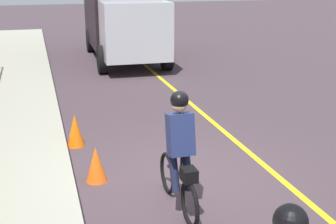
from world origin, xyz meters
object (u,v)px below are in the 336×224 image
box_truck_background (123,19)px  traffic_cone_far (96,164)px  cyclist_lead (180,153)px  traffic_cone_near (75,130)px

box_truck_background → traffic_cone_far: size_ratio=11.13×
cyclist_lead → traffic_cone_far: (1.32, 1.05, -0.61)m
box_truck_background → traffic_cone_near: box_truck_background is taller
cyclist_lead → box_truck_background: size_ratio=0.27×
box_truck_background → traffic_cone_near: bearing=-15.1°
cyclist_lead → box_truck_background: 12.06m
cyclist_lead → traffic_cone_near: size_ratio=2.73×
cyclist_lead → box_truck_background: (11.95, -1.48, 0.64)m
traffic_cone_far → cyclist_lead: bearing=-141.6°
traffic_cone_near → traffic_cone_far: bearing=-173.9°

